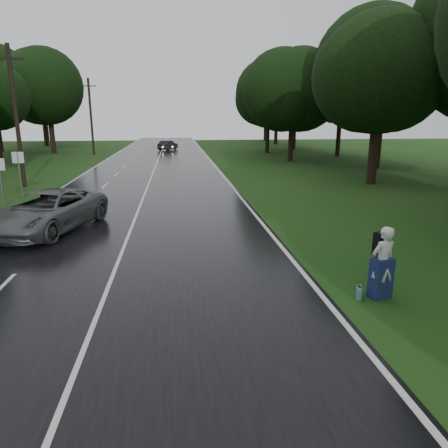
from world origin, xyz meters
The scene contains 16 objects.
ground centered at (0.00, 0.00, 0.00)m, with size 160.00×160.00×0.00m, color #1D4113.
road centered at (0.00, 20.00, 0.02)m, with size 12.00×140.00×0.04m, color black.
lane_center centered at (0.00, 20.00, 0.04)m, with size 0.12×140.00×0.01m, color silver.
grey_car centered at (-3.41, 8.34, 0.88)m, with size 2.78×6.04×1.68m, color #55595A.
far_car centered at (0.90, 51.89, 0.73)m, with size 1.46×4.19×1.38m, color black.
hitchhiker centered at (7.33, 0.48, 0.92)m, with size 0.83×0.79×1.98m.
suitcase centered at (6.77, 0.52, 0.15)m, with size 0.12×0.41×0.30m, color teal.
utility_pole_mid centered at (-8.50, 20.40, 0.00)m, with size 1.80×0.28×9.29m, color black, non-canonical shape.
utility_pole_far centered at (-8.50, 45.66, 0.00)m, with size 1.80×0.28×9.41m, color black, non-canonical shape.
road_sign_a centered at (-7.20, 13.44, 0.00)m, with size 0.63×0.10×2.63m, color white, non-canonical shape.
road_sign_b centered at (-7.20, 16.23, 0.00)m, with size 0.66×0.10×2.74m, color white, non-canonical shape.
tree_left_e centered at (-15.96, 35.38, 0.00)m, with size 7.97×7.97×12.46m, color black, non-canonical shape.
tree_left_f centered at (-14.20, 48.28, 0.00)m, with size 9.40×9.40×14.68m, color black, non-canonical shape.
tree_right_d centered at (16.06, 18.91, 0.00)m, with size 8.66×8.66×13.53m, color black, non-canonical shape.
tree_right_e centered at (14.58, 35.15, 0.00)m, with size 8.11×8.11×12.68m, color black, non-canonical shape.
tree_right_f centered at (14.38, 45.92, 0.00)m, with size 8.45×8.45×13.20m, color black, non-canonical shape.
Camera 1 is at (2.01, -9.05, 4.68)m, focal length 32.61 mm.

